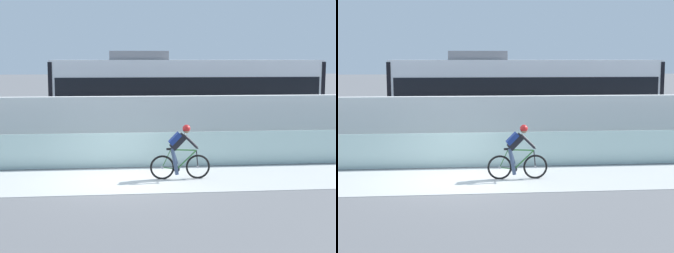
% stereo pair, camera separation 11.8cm
% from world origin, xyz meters
% --- Properties ---
extents(ground_plane, '(200.00, 200.00, 0.00)m').
position_xyz_m(ground_plane, '(0.00, 0.00, 0.00)').
color(ground_plane, slate).
extents(bike_path_deck, '(32.00, 3.20, 0.01)m').
position_xyz_m(bike_path_deck, '(0.00, 0.00, 0.01)').
color(bike_path_deck, beige).
rests_on(bike_path_deck, ground).
extents(glass_parapet, '(32.00, 0.05, 1.13)m').
position_xyz_m(glass_parapet, '(0.00, 1.85, 0.56)').
color(glass_parapet, silver).
rests_on(glass_parapet, ground).
extents(concrete_barrier_wall, '(32.00, 0.36, 2.18)m').
position_xyz_m(concrete_barrier_wall, '(0.00, 3.65, 1.09)').
color(concrete_barrier_wall, silver).
rests_on(concrete_barrier_wall, ground).
extents(tram_rail_near, '(32.00, 0.08, 0.01)m').
position_xyz_m(tram_rail_near, '(0.00, 6.13, 0.00)').
color(tram_rail_near, '#595654').
rests_on(tram_rail_near, ground).
extents(tram_rail_far, '(32.00, 0.08, 0.01)m').
position_xyz_m(tram_rail_far, '(0.00, 7.57, 0.00)').
color(tram_rail_far, '#595654').
rests_on(tram_rail_far, ground).
extents(tram, '(11.06, 2.54, 3.81)m').
position_xyz_m(tram, '(2.76, 6.85, 1.89)').
color(tram, silver).
rests_on(tram, ground).
extents(cyclist_on_bike, '(1.77, 0.58, 1.61)m').
position_xyz_m(cyclist_on_bike, '(1.67, -0.00, 0.80)').
color(cyclist_on_bike, black).
rests_on(cyclist_on_bike, ground).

